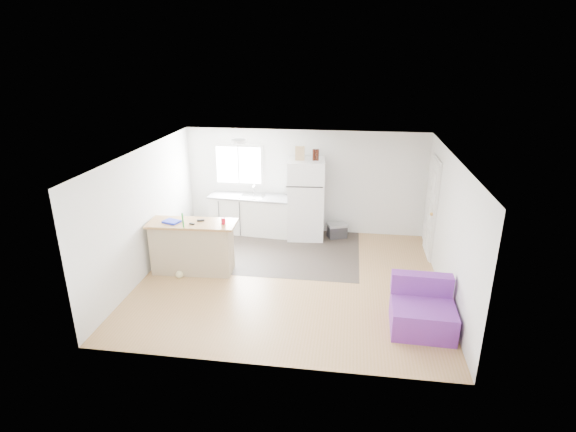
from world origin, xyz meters
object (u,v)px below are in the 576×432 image
object	(u,v)px
refrigerator	(306,199)
bottle_left	(314,155)
peninsula	(193,247)
mop	(181,266)
blue_tray	(172,222)
bottle_right	(317,155)
kitchen_cabinets	(253,214)
red_cup	(223,221)
cooler	(337,230)
cardboard_box	(300,153)
cleaner_jug	(222,268)
purple_seat	(422,311)

from	to	relation	value
refrigerator	bottle_left	xyz separation A→B (m)	(0.17, -0.04, 1.03)
peninsula	mop	size ratio (longest dim) A/B	1.27
blue_tray	bottle_right	world-z (taller)	bottle_right
kitchen_cabinets	red_cup	bearing A→B (deg)	-87.86
kitchen_cabinets	red_cup	distance (m)	2.20
blue_tray	red_cup	bearing A→B (deg)	3.47
cooler	red_cup	size ratio (longest dim) A/B	4.22
mop	bottle_right	world-z (taller)	bottle_right
cooler	blue_tray	xyz separation A→B (m)	(-3.05, -2.14, 0.87)
blue_tray	bottle_left	xyz separation A→B (m)	(2.49, 2.04, 0.90)
red_cup	cardboard_box	xyz separation A→B (m)	(1.20, 1.98, 0.89)
peninsula	bottle_left	world-z (taller)	bottle_left
peninsula	refrigerator	bearing A→B (deg)	43.03
kitchen_cabinets	blue_tray	size ratio (longest dim) A/B	6.86
red_cup	cooler	bearing A→B (deg)	45.27
refrigerator	cleaner_jug	world-z (taller)	refrigerator
bottle_right	cardboard_box	bearing A→B (deg)	-177.93
peninsula	purple_seat	distance (m)	4.35
kitchen_cabinets	purple_seat	bearing A→B (deg)	-40.75
cardboard_box	bottle_left	world-z (taller)	cardboard_box
cardboard_box	bottle_right	size ratio (longest dim) A/B	1.20
peninsula	purple_seat	bearing A→B (deg)	-20.62
cooler	purple_seat	size ratio (longest dim) A/B	0.52
purple_seat	mop	xyz separation A→B (m)	(-4.28, 1.05, -0.05)
cardboard_box	bottle_left	size ratio (longest dim) A/B	1.20
kitchen_cabinets	blue_tray	xyz separation A→B (m)	(-1.08, -2.17, 0.58)
bottle_right	blue_tray	bearing A→B (deg)	-141.27
purple_seat	blue_tray	bearing A→B (deg)	165.90
red_cup	bottle_left	bearing A→B (deg)	52.85
cleaner_jug	mop	xyz separation A→B (m)	(-0.73, -0.23, 0.11)
peninsula	blue_tray	xyz separation A→B (m)	(-0.35, -0.06, 0.52)
peninsula	blue_tray	size ratio (longest dim) A/B	5.62
peninsula	bottle_right	xyz separation A→B (m)	(2.21, 1.99, 1.42)
cardboard_box	mop	bearing A→B (deg)	-131.27
cardboard_box	peninsula	bearing A→B (deg)	-132.77
cleaner_jug	bottle_left	xyz separation A→B (m)	(1.56, 2.03, 1.82)
kitchen_cabinets	mop	bearing A→B (deg)	-105.60
refrigerator	mop	world-z (taller)	refrigerator
kitchen_cabinets	cardboard_box	bearing A→B (deg)	-2.04
red_cup	cardboard_box	distance (m)	2.48
red_cup	bottle_right	distance (m)	2.68
cardboard_box	bottle_right	xyz separation A→B (m)	(0.38, 0.01, -0.03)
refrigerator	cardboard_box	distance (m)	1.07
red_cup	kitchen_cabinets	bearing A→B (deg)	87.57
peninsula	cleaner_jug	xyz separation A→B (m)	(0.58, -0.05, -0.39)
mop	peninsula	bearing A→B (deg)	45.49
refrigerator	red_cup	size ratio (longest dim) A/B	15.12
purple_seat	cleaner_jug	xyz separation A→B (m)	(-3.55, 1.28, -0.16)
mop	cardboard_box	world-z (taller)	cardboard_box
bottle_left	kitchen_cabinets	bearing A→B (deg)	174.96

